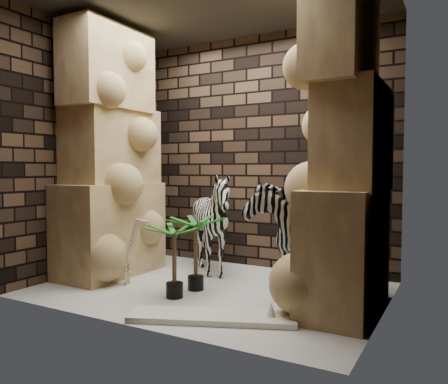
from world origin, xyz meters
The scene contains 14 objects.
floor centered at (0.00, 0.00, 0.00)m, with size 3.50×3.50×0.00m, color beige.
ceiling centered at (0.00, 0.00, 3.00)m, with size 3.50×3.50×0.00m, color #302D27.
wall_back centered at (0.00, 1.25, 1.50)m, with size 3.50×3.50×0.00m, color black.
wall_front centered at (0.00, -1.25, 1.50)m, with size 3.50×3.50×0.00m, color black.
wall_left centered at (-1.75, 0.00, 1.50)m, with size 3.00×3.00×0.00m, color black.
wall_right centered at (1.75, 0.00, 1.50)m, with size 3.00×3.00×0.00m, color black.
rock_pillar_left centered at (-1.40, 0.00, 1.50)m, with size 0.68×1.30×3.00m, color #D5B773, non-canonical shape.
rock_pillar_right centered at (1.42, 0.00, 1.50)m, with size 0.58×1.25×3.00m, color #D5B773, non-canonical shape.
zebra_right centered at (0.77, 0.39, 0.69)m, with size 0.63×1.16×1.38m, color white.
zebra_left centered at (-0.30, 0.57, 0.55)m, with size 0.98×1.22×1.10m, color white.
giraffe_toy centered at (-0.99, -0.32, 0.39)m, with size 0.40×0.13×0.79m, color beige, non-canonical shape.
palm_front centered at (-0.11, -0.09, 0.39)m, with size 0.36×0.36×0.78m, color #1C6C16, non-canonical shape.
palm_back centered at (-0.15, -0.43, 0.37)m, with size 0.36×0.36×0.74m, color #1C6C16, non-canonical shape.
surfboard centered at (0.51, -0.80, 0.03)m, with size 1.42×0.35×0.05m, color white.
Camera 1 is at (2.35, -3.92, 1.27)m, focal length 34.90 mm.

